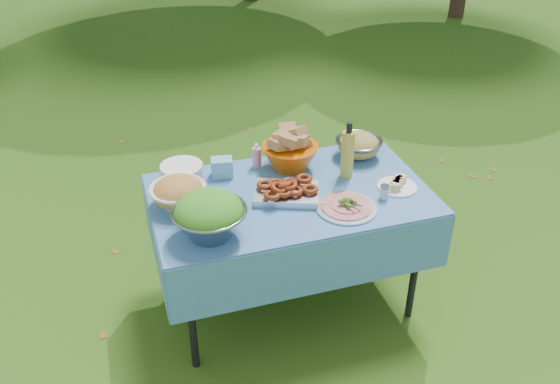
{
  "coord_description": "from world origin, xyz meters",
  "views": [
    {
      "loc": [
        -0.84,
        -2.51,
        2.43
      ],
      "look_at": [
        -0.06,
        0.0,
        0.78
      ],
      "focal_mm": 38.0,
      "sensor_mm": 36.0,
      "label": 1
    }
  ],
  "objects_px": {
    "salad_bowl": "(209,215)",
    "bread_bowl": "(290,151)",
    "plate_stack": "(182,173)",
    "picnic_table": "(290,250)",
    "oil_bottle": "(348,150)",
    "charcuterie_platter": "(347,203)",
    "pasta_bowl_steel": "(359,145)"
  },
  "relations": [
    {
      "from": "picnic_table",
      "to": "bread_bowl",
      "type": "distance_m",
      "value": 0.56
    },
    {
      "from": "picnic_table",
      "to": "pasta_bowl_steel",
      "type": "distance_m",
      "value": 0.73
    },
    {
      "from": "plate_stack",
      "to": "bread_bowl",
      "type": "bearing_deg",
      "value": -3.98
    },
    {
      "from": "plate_stack",
      "to": "pasta_bowl_steel",
      "type": "height_order",
      "value": "pasta_bowl_steel"
    },
    {
      "from": "pasta_bowl_steel",
      "to": "charcuterie_platter",
      "type": "relative_size",
      "value": 0.85
    },
    {
      "from": "salad_bowl",
      "to": "bread_bowl",
      "type": "xyz_separation_m",
      "value": [
        0.56,
        0.5,
        -0.01
      ]
    },
    {
      "from": "picnic_table",
      "to": "salad_bowl",
      "type": "xyz_separation_m",
      "value": [
        -0.48,
        -0.24,
        0.5
      ]
    },
    {
      "from": "picnic_table",
      "to": "charcuterie_platter",
      "type": "distance_m",
      "value": 0.52
    },
    {
      "from": "salad_bowl",
      "to": "bread_bowl",
      "type": "relative_size",
      "value": 1.1
    },
    {
      "from": "charcuterie_platter",
      "to": "oil_bottle",
      "type": "bearing_deg",
      "value": 67.34
    },
    {
      "from": "bread_bowl",
      "to": "charcuterie_platter",
      "type": "distance_m",
      "value": 0.51
    },
    {
      "from": "bread_bowl",
      "to": "oil_bottle",
      "type": "relative_size",
      "value": 0.99
    },
    {
      "from": "salad_bowl",
      "to": "oil_bottle",
      "type": "bearing_deg",
      "value": 21.3
    },
    {
      "from": "charcuterie_platter",
      "to": "oil_bottle",
      "type": "xyz_separation_m",
      "value": [
        0.13,
        0.31,
        0.13
      ]
    },
    {
      "from": "plate_stack",
      "to": "picnic_table",
      "type": "bearing_deg",
      "value": -30.16
    },
    {
      "from": "salad_bowl",
      "to": "plate_stack",
      "type": "distance_m",
      "value": 0.55
    },
    {
      "from": "plate_stack",
      "to": "bread_bowl",
      "type": "relative_size",
      "value": 0.72
    },
    {
      "from": "salad_bowl",
      "to": "charcuterie_platter",
      "type": "distance_m",
      "value": 0.71
    },
    {
      "from": "picnic_table",
      "to": "charcuterie_platter",
      "type": "relative_size",
      "value": 4.67
    },
    {
      "from": "salad_bowl",
      "to": "bread_bowl",
      "type": "bearing_deg",
      "value": 41.88
    },
    {
      "from": "pasta_bowl_steel",
      "to": "oil_bottle",
      "type": "bearing_deg",
      "value": -129.27
    },
    {
      "from": "bread_bowl",
      "to": "pasta_bowl_steel",
      "type": "xyz_separation_m",
      "value": [
        0.43,
        0.01,
        -0.04
      ]
    },
    {
      "from": "oil_bottle",
      "to": "salad_bowl",
      "type": "bearing_deg",
      "value": -158.7
    },
    {
      "from": "bread_bowl",
      "to": "salad_bowl",
      "type": "bearing_deg",
      "value": -138.12
    },
    {
      "from": "pasta_bowl_steel",
      "to": "charcuterie_platter",
      "type": "height_order",
      "value": "pasta_bowl_steel"
    },
    {
      "from": "plate_stack",
      "to": "charcuterie_platter",
      "type": "relative_size",
      "value": 0.74
    },
    {
      "from": "charcuterie_platter",
      "to": "picnic_table",
      "type": "bearing_deg",
      "value": 134.99
    },
    {
      "from": "picnic_table",
      "to": "plate_stack",
      "type": "relative_size",
      "value": 6.32
    },
    {
      "from": "bread_bowl",
      "to": "pasta_bowl_steel",
      "type": "bearing_deg",
      "value": 1.58
    },
    {
      "from": "plate_stack",
      "to": "oil_bottle",
      "type": "relative_size",
      "value": 0.72
    },
    {
      "from": "picnic_table",
      "to": "salad_bowl",
      "type": "bearing_deg",
      "value": -153.02
    },
    {
      "from": "bread_bowl",
      "to": "oil_bottle",
      "type": "height_order",
      "value": "oil_bottle"
    }
  ]
}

